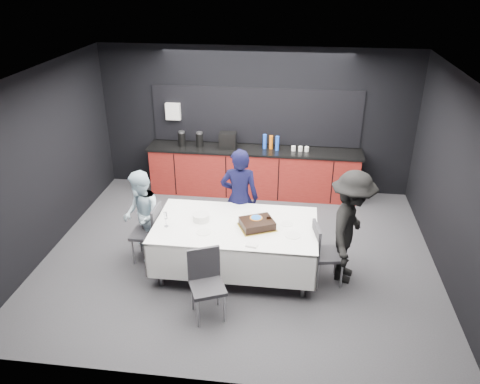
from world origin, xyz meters
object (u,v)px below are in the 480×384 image
at_px(champagne_flute, 166,216).
at_px(party_table, 236,233).
at_px(plate_stack, 201,217).
at_px(chair_right, 323,250).
at_px(person_center, 240,198).
at_px(person_left, 142,216).
at_px(cake_assembly, 257,224).
at_px(chair_near, 206,278).
at_px(chair_left, 151,229).
at_px(person_right, 350,228).

bearing_deg(champagne_flute, party_table, 10.44).
relative_size(plate_stack, chair_right, 0.26).
bearing_deg(person_center, person_left, 18.88).
xyz_separation_m(party_table, cake_assembly, (0.31, -0.05, 0.20)).
bearing_deg(chair_right, person_center, 146.16).
bearing_deg(plate_stack, chair_near, -75.64).
bearing_deg(cake_assembly, chair_near, -120.96).
bearing_deg(plate_stack, chair_left, 175.84).
relative_size(cake_assembly, chair_near, 0.65).
height_order(chair_right, person_right, person_right).
bearing_deg(plate_stack, person_left, 171.64).
height_order(party_table, person_left, person_left).
xyz_separation_m(person_center, person_right, (1.64, -0.72, 0.01)).
xyz_separation_m(cake_assembly, chair_left, (-1.62, 0.16, -0.31)).
xyz_separation_m(cake_assembly, chair_right, (0.94, -0.08, -0.31)).
bearing_deg(cake_assembly, person_center, 114.06).
height_order(chair_left, chair_near, same).
bearing_deg(person_left, chair_left, 37.57).
distance_m(party_table, cake_assembly, 0.37).
relative_size(party_table, chair_near, 2.51).
distance_m(chair_right, person_center, 1.58).
bearing_deg(chair_right, chair_left, 174.79).
bearing_deg(chair_left, person_right, -1.79).
xyz_separation_m(party_table, plate_stack, (-0.51, 0.05, 0.19)).
bearing_deg(chair_near, person_center, 83.02).
height_order(champagne_flute, chair_near, champagne_flute).
relative_size(plate_stack, person_right, 0.14).
xyz_separation_m(chair_left, person_right, (2.91, -0.09, 0.30)).
height_order(plate_stack, champagne_flute, champagne_flute).
relative_size(cake_assembly, plate_stack, 2.49).
bearing_deg(cake_assembly, chair_right, -4.74).
xyz_separation_m(chair_right, person_left, (-2.71, 0.31, 0.17)).
height_order(party_table, person_right, person_right).
bearing_deg(plate_stack, chair_right, -5.68).
relative_size(party_table, person_right, 1.39).
distance_m(champagne_flute, chair_right, 2.25).
distance_m(plate_stack, person_left, 0.96).
height_order(chair_near, person_right, person_right).
height_order(champagne_flute, chair_right, champagne_flute).
relative_size(party_table, person_center, 1.41).
bearing_deg(person_center, cake_assembly, 111.83).
height_order(chair_near, person_left, person_left).
bearing_deg(person_left, party_table, 58.46).
xyz_separation_m(plate_stack, person_right, (2.12, -0.03, 0.01)).
distance_m(party_table, person_center, 0.76).
distance_m(champagne_flute, person_left, 0.65).
bearing_deg(champagne_flute, person_right, 4.33).
height_order(chair_near, person_center, person_center).
bearing_deg(person_right, cake_assembly, 107.90).
bearing_deg(chair_left, chair_right, -5.21).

